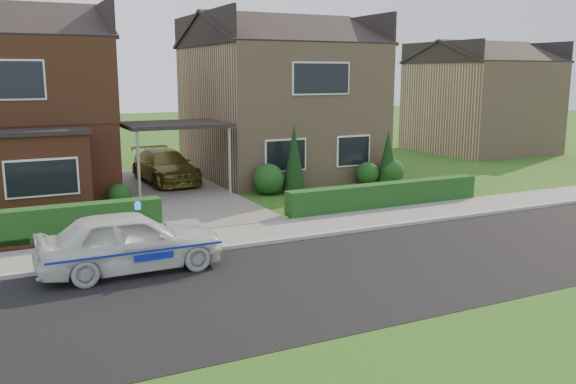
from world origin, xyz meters
TOP-DOWN VIEW (x-y plane):
  - ground at (0.00, 0.00)m, footprint 120.00×120.00m
  - road at (0.00, 0.00)m, footprint 60.00×6.00m
  - kerb at (0.00, 3.05)m, footprint 60.00×0.16m
  - sidewalk at (0.00, 4.10)m, footprint 60.00×2.00m
  - grass_verge at (0.00, -5.00)m, footprint 60.00×4.00m
  - driveway at (0.00, 11.00)m, footprint 3.80×12.00m
  - house_left at (-5.78, 13.90)m, footprint 7.50×9.53m
  - house_right at (5.80, 13.99)m, footprint 7.50×8.06m
  - carport_link at (0.00, 10.95)m, footprint 3.80×3.00m
  - dwarf_wall at (-5.80, 5.30)m, footprint 7.70×0.25m
  - hedge_left at (-5.80, 5.45)m, footprint 7.50×0.55m
  - hedge_right at (5.80, 5.35)m, footprint 7.50×0.55m
  - shrub_left_mid at (-4.00, 9.30)m, footprint 1.32×1.32m
  - shrub_left_near at (-2.40, 9.60)m, footprint 0.84×0.84m
  - shrub_right_near at (3.20, 9.40)m, footprint 1.20×1.20m
  - shrub_right_mid at (7.80, 9.50)m, footprint 0.96×0.96m
  - shrub_right_far at (8.80, 9.20)m, footprint 1.08×1.08m
  - conifer_a at (4.20, 9.20)m, footprint 0.90×0.90m
  - conifer_b at (8.60, 9.20)m, footprint 0.90×0.90m
  - neighbour_right at (20.00, 16.00)m, footprint 6.50×7.00m
  - police_car at (-3.54, 2.40)m, footprint 3.93×4.28m
  - driveway_car at (0.17, 13.18)m, footprint 2.14×4.72m
  - potted_plant_a at (-4.00, 9.00)m, footprint 0.39×0.29m
  - potted_plant_b at (-2.50, 6.00)m, footprint 0.58×0.53m
  - potted_plant_c at (-6.27, 6.00)m, footprint 0.42×0.42m

SIDE VIEW (x-z plane):
  - ground at x=0.00m, z-range 0.00..0.00m
  - road at x=0.00m, z-range -0.01..0.01m
  - grass_verge at x=0.00m, z-range -0.01..0.01m
  - hedge_left at x=-5.80m, z-range -0.45..0.45m
  - hedge_right at x=5.80m, z-range -0.40..0.40m
  - sidewalk at x=0.00m, z-range 0.00..0.10m
  - kerb at x=0.00m, z-range 0.00..0.12m
  - driveway at x=0.00m, z-range 0.00..0.12m
  - dwarf_wall at x=-5.80m, z-range 0.00..0.36m
  - potted_plant_a at x=-4.00m, z-range 0.00..0.68m
  - potted_plant_c at x=-6.27m, z-range 0.00..0.73m
  - shrub_left_near at x=-2.40m, z-range 0.00..0.84m
  - potted_plant_b at x=-2.50m, z-range 0.00..0.85m
  - shrub_right_mid at x=7.80m, z-range 0.00..0.96m
  - shrub_right_far at x=8.80m, z-range 0.00..1.08m
  - shrub_right_near at x=3.20m, z-range 0.00..1.20m
  - shrub_left_mid at x=-4.00m, z-range 0.00..1.32m
  - police_car at x=-3.54m, z-range -0.08..1.54m
  - driveway_car at x=0.17m, z-range 0.12..1.46m
  - conifer_b at x=8.60m, z-range 0.00..2.20m
  - conifer_a at x=4.20m, z-range 0.00..2.60m
  - neighbour_right at x=20.00m, z-range 0.00..5.20m
  - carport_link at x=0.00m, z-range 1.27..4.04m
  - house_right at x=5.80m, z-range 0.04..7.29m
  - house_left at x=-5.78m, z-range 0.19..7.44m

